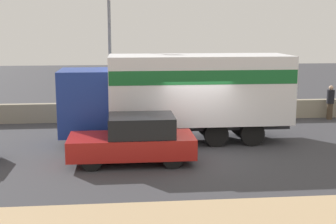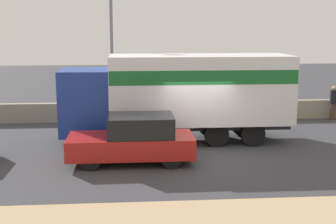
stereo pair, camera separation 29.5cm
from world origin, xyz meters
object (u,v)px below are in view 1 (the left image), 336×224
at_px(box_truck, 182,91).
at_px(pedestrian, 330,102).
at_px(car_hatchback, 135,140).
at_px(street_lamp, 110,49).

relative_size(box_truck, pedestrian, 5.31).
bearing_deg(car_hatchback, pedestrian, -146.25).
height_order(car_hatchback, pedestrian, pedestrian).
relative_size(box_truck, car_hatchback, 2.13).
distance_m(street_lamp, pedestrian, 10.88).
bearing_deg(box_truck, pedestrian, -154.40).
xyz_separation_m(street_lamp, pedestrian, (10.56, 0.19, -2.60)).
xyz_separation_m(street_lamp, box_truck, (2.82, -3.52, -1.45)).
relative_size(car_hatchback, pedestrian, 2.49).
distance_m(street_lamp, box_truck, 4.73).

